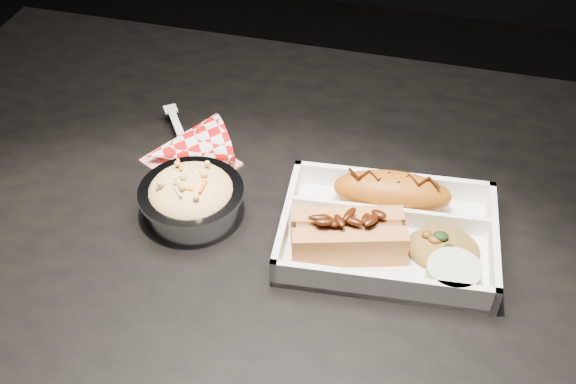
# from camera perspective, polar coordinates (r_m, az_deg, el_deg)

# --- Properties ---
(dining_table) EXTENTS (1.20, 0.80, 0.75)m
(dining_table) POSITION_cam_1_polar(r_m,az_deg,el_deg) (0.96, 0.02, -5.56)
(dining_table) COLOR black
(dining_table) RESTS_ON ground
(food_tray) EXTENTS (0.27, 0.20, 0.04)m
(food_tray) POSITION_cam_1_polar(r_m,az_deg,el_deg) (0.87, 7.86, -3.46)
(food_tray) COLOR white
(food_tray) RESTS_ON dining_table
(fried_pastry) EXTENTS (0.15, 0.07, 0.05)m
(fried_pastry) POSITION_cam_1_polar(r_m,az_deg,el_deg) (0.89, 8.22, 0.02)
(fried_pastry) COLOR #AC5811
(fried_pastry) RESTS_ON food_tray
(hotdog) EXTENTS (0.14, 0.09, 0.06)m
(hotdog) POSITION_cam_1_polar(r_m,az_deg,el_deg) (0.83, 4.79, -3.30)
(hotdog) COLOR #C07D41
(hotdog) RESTS_ON food_tray
(fried_rice_mound) EXTENTS (0.09, 0.08, 0.03)m
(fried_rice_mound) POSITION_cam_1_polar(r_m,az_deg,el_deg) (0.85, 12.24, -3.87)
(fried_rice_mound) COLOR olive
(fried_rice_mound) RESTS_ON food_tray
(cupcake_liner) EXTENTS (0.06, 0.06, 0.03)m
(cupcake_liner) POSITION_cam_1_polar(r_m,az_deg,el_deg) (0.82, 12.90, -6.48)
(cupcake_liner) COLOR #BADAA4
(cupcake_liner) RESTS_ON food_tray
(foil_coleslaw_cup) EXTENTS (0.13, 0.13, 0.07)m
(foil_coleslaw_cup) POSITION_cam_1_polar(r_m,az_deg,el_deg) (0.89, -7.64, -0.32)
(foil_coleslaw_cup) COLOR silver
(foil_coleslaw_cup) RESTS_ON dining_table
(napkin_fork) EXTENTS (0.15, 0.16, 0.10)m
(napkin_fork) POSITION_cam_1_polar(r_m,az_deg,el_deg) (0.98, -8.09, 3.44)
(napkin_fork) COLOR red
(napkin_fork) RESTS_ON dining_table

